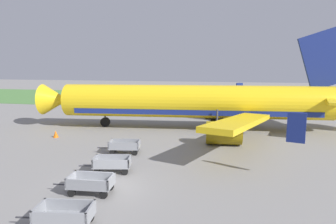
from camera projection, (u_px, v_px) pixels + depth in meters
The scene contains 8 objects.
ground_plane at pixel (105, 188), 18.09m from camera, with size 220.00×220.00×0.00m, color gray.
grass_strip at pixel (195, 99), 63.23m from camera, with size 220.00×28.00×0.06m, color #518442.
airplane at pixel (203, 102), 34.03m from camera, with size 37.67×30.28×11.34m.
baggage_cart_nearest at pixel (64, 215), 13.60m from camera, with size 3.62×1.75×1.07m.
baggage_cart_second_in_row at pixel (91, 183), 17.23m from camera, with size 3.60×1.58×1.07m.
baggage_cart_third_in_row at pixel (112, 164), 20.65m from camera, with size 3.63×1.87×1.07m.
baggage_cart_fourth_in_row at pixel (124, 146), 25.02m from camera, with size 3.62×1.77×1.07m.
traffic_cone_near_plane at pixel (56, 134), 30.46m from camera, with size 0.53×0.53×0.70m, color orange.
Camera 1 is at (7.17, -16.02, 7.37)m, focal length 32.22 mm.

